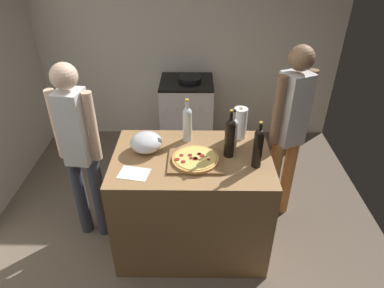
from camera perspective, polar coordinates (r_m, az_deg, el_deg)
name	(u,v)px	position (r m, az deg, el deg)	size (l,w,h in m)	color
ground_plane	(173,198)	(3.63, -3.25, -9.04)	(3.97, 3.31, 0.02)	#6B5B4C
kitchen_wall_rear	(176,36)	(4.26, -2.64, 17.62)	(3.97, 0.10, 2.60)	silver
counter	(192,202)	(2.88, -0.02, -9.68)	(1.22, 0.79, 0.92)	#9E7247
cutting_board	(195,161)	(2.53, 0.56, -2.88)	(0.40, 0.32, 0.02)	olive
pizza	(195,159)	(2.52, 0.55, -2.49)	(0.35, 0.35, 0.03)	tan
mixing_bowl	(146,142)	(2.64, -7.69, 0.28)	(0.25, 0.25, 0.15)	#B2B2B7
paper_towel_roll	(240,123)	(2.80, 8.04, 3.50)	(0.11, 0.11, 0.27)	white
wine_bottle_dark	(230,136)	(2.53, 6.35, 1.27)	(0.08, 0.08, 0.39)	black
wine_bottle_clear	(187,122)	(2.72, -0.80, 3.62)	(0.08, 0.08, 0.36)	silver
wine_bottle_amber	(258,147)	(2.45, 11.01, -0.44)	(0.07, 0.07, 0.37)	black
wine_bottle_green	(233,132)	(2.64, 6.82, 1.97)	(0.07, 0.07, 0.34)	silver
recipe_sheet	(134,173)	(2.46, -9.68, -4.88)	(0.21, 0.15, 0.00)	white
stove	(187,115)	(4.19, -0.86, 4.87)	(0.62, 0.60, 0.93)	#B7B7BC
person_in_stripes	(79,148)	(2.84, -18.36, -0.62)	(0.36, 0.22, 1.62)	#383D4C
person_in_red	(289,128)	(3.00, 15.96, 2.60)	(0.35, 0.27, 1.67)	#D88C4C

